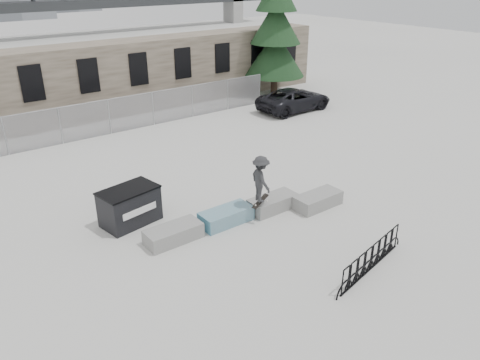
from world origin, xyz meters
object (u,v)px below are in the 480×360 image
Objects in this scene: planter_offset at (318,200)px; skateboarder at (261,179)px; dumpster at (130,206)px; suv at (294,99)px; planter_center_right at (273,203)px; planter_far_left at (173,233)px; spruce_tree at (276,27)px; bike_rack at (371,258)px; planter_center_left at (226,216)px.

planter_offset is 2.87m from skateboarder.
suv reaches higher than dumpster.
suv reaches higher than planter_center_right.
planter_offset is 7.31m from dumpster.
planter_far_left is at bearing 175.52° from planter_center_right.
spruce_tree is at bearing 39.61° from planter_far_left.
bike_rack is at bearing -159.97° from skateboarder.
planter_offset is 18.61m from spruce_tree.
bike_rack is 4.88m from skateboarder.
spruce_tree is at bearing 54.66° from planter_offset.
skateboarder reaches higher than bike_rack.
bike_rack is (4.10, -5.27, 0.14)m from planter_far_left.
bike_rack reaches higher than planter_offset.
planter_center_left is at bearing 110.27° from bike_rack.
planter_center_left is 2.10m from planter_center_right.
planter_center_left is at bearing 79.54° from skateboarder.
planter_far_left is at bearing 91.92° from skateboarder.
planter_center_left is at bearing 126.90° from suv.
planter_center_left is 3.58m from dumpster.
planter_center_right is 1.00× the size of planter_offset.
planter_center_left is at bearing 162.86° from planter_offset.
planter_far_left is 0.50× the size of bike_rack.
planter_center_left is 0.50× the size of bike_rack.
skateboarder reaches higher than dumpster.
skateboarder reaches higher than suv.
dumpster reaches higher than planter_center_right.
planter_offset is (1.60, -0.89, 0.00)m from planter_center_right.
dumpster reaches higher than planter_center_left.
dumpster reaches higher than planter_offset.
skateboarder is at bearing -43.31° from dumpster.
spruce_tree reaches higher than bike_rack.
suv is (12.36, 9.50, 0.44)m from planter_center_left.
planter_center_right is at bearing -131.03° from spruce_tree.
planter_far_left is at bearing 168.21° from planter_offset.
bike_rack reaches higher than planter_center_left.
planter_center_left is at bearing -2.34° from planter_far_left.
planter_far_left is 4.29m from planter_center_right.
suv reaches higher than planter_offset.
planter_center_right is at bearing 132.85° from suv.
planter_center_right is 0.17× the size of spruce_tree.
skateboarder is (3.42, -0.59, 1.35)m from planter_far_left.
suv is at bearing 32.90° from planter_far_left.
planter_offset is 0.87× the size of dumpster.
planter_center_right is 4.94m from bike_rack.
planter_center_left and planter_offset have the same top height.
planter_far_left is 0.17× the size of spruce_tree.
bike_rack is at bearing -69.73° from planter_center_left.
planter_far_left is 0.38× the size of suv.
bike_rack is 1.99× the size of skateboarder.
planter_offset is 0.17× the size of spruce_tree.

